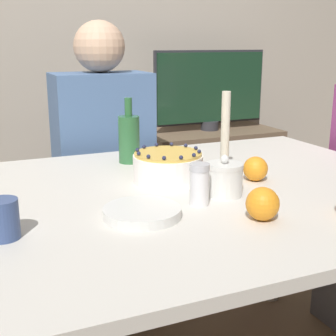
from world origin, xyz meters
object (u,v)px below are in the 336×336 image
at_px(sugar_bowl, 224,179).
at_px(candle, 225,142).
at_px(person_man_blue_shirt, 105,190).
at_px(tv_monitor, 210,89).
at_px(bottle, 129,138).
at_px(sugar_shaker, 199,184).
at_px(cake, 168,167).

relative_size(sugar_bowl, candle, 0.43).
bearing_deg(person_man_blue_shirt, tv_monitor, -151.44).
height_order(sugar_bowl, candle, candle).
height_order(bottle, tv_monitor, tv_monitor).
relative_size(sugar_shaker, bottle, 0.49).
height_order(candle, person_man_blue_shirt, person_man_blue_shirt).
bearing_deg(sugar_shaker, tv_monitor, 60.77).
relative_size(cake, person_man_blue_shirt, 0.17).
bearing_deg(tv_monitor, sugar_shaker, -119.23).
height_order(cake, person_man_blue_shirt, person_man_blue_shirt).
distance_m(cake, sugar_shaker, 0.24).
height_order(cake, sugar_bowl, sugar_bowl).
height_order(candle, tv_monitor, tv_monitor).
bearing_deg(sugar_bowl, bottle, 104.83).
bearing_deg(bottle, person_man_blue_shirt, 88.63).
bearing_deg(tv_monitor, person_man_blue_shirt, -151.44).
distance_m(cake, candle, 0.20).
xyz_separation_m(person_man_blue_shirt, tv_monitor, (0.73, 0.40, 0.38)).
height_order(sugar_shaker, tv_monitor, tv_monitor).
xyz_separation_m(sugar_bowl, candle, (0.10, 0.18, 0.06)).
distance_m(candle, tv_monitor, 1.18).
bearing_deg(candle, sugar_shaker, -132.36).
height_order(person_man_blue_shirt, tv_monitor, person_man_blue_shirt).
xyz_separation_m(cake, sugar_shaker, (-0.01, -0.23, 0.01)).
bearing_deg(cake, person_man_blue_shirt, 92.28).
xyz_separation_m(sugar_shaker, candle, (0.20, 0.22, 0.05)).
bearing_deg(sugar_shaker, cake, 86.89).
xyz_separation_m(sugar_bowl, tv_monitor, (0.62, 1.23, 0.12)).
bearing_deg(candle, tv_monitor, 64.06).
relative_size(bottle, tv_monitor, 0.34).
bearing_deg(tv_monitor, bottle, -133.44).
bearing_deg(sugar_shaker, person_man_blue_shirt, 90.84).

